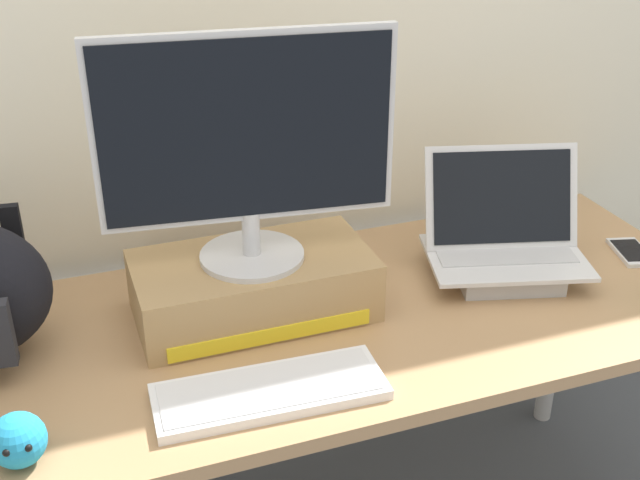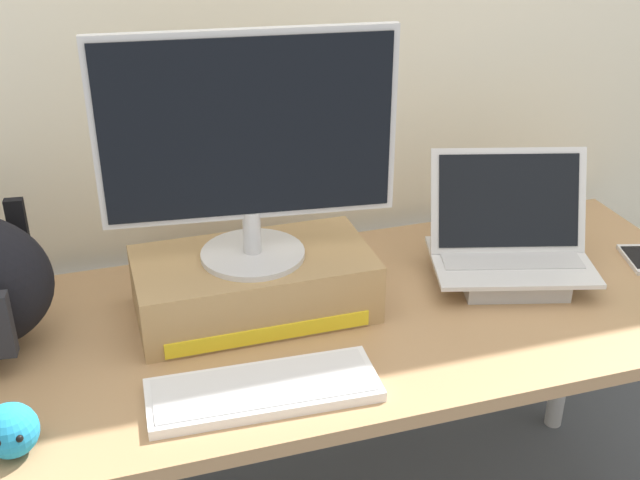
{
  "view_description": "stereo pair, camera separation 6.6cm",
  "coord_description": "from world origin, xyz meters",
  "px_view_note": "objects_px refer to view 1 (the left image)",
  "views": [
    {
      "loc": [
        -0.48,
        -1.32,
        1.62
      ],
      "look_at": [
        0.0,
        0.0,
        0.89
      ],
      "focal_mm": 45.35,
      "sensor_mm": 36.0,
      "label": 1
    },
    {
      "loc": [
        -0.42,
        -1.34,
        1.62
      ],
      "look_at": [
        0.0,
        0.0,
        0.89
      ],
      "focal_mm": 45.35,
      "sensor_mm": 36.0,
      "label": 2
    }
  ],
  "objects_px": {
    "plush_toy": "(18,440)",
    "open_laptop": "(504,251)",
    "desktop_monitor": "(247,146)",
    "external_keyboard": "(270,391)",
    "toner_box_yellow": "(253,286)",
    "cell_phone": "(631,252)"
  },
  "relations": [
    {
      "from": "toner_box_yellow",
      "to": "external_keyboard",
      "type": "xyz_separation_m",
      "value": [
        -0.05,
        -0.28,
        -0.05
      ]
    },
    {
      "from": "desktop_monitor",
      "to": "external_keyboard",
      "type": "relative_size",
      "value": 1.35
    },
    {
      "from": "desktop_monitor",
      "to": "plush_toy",
      "type": "relative_size",
      "value": 6.28
    },
    {
      "from": "open_laptop",
      "to": "external_keyboard",
      "type": "bearing_deg",
      "value": -142.8
    },
    {
      "from": "cell_phone",
      "to": "toner_box_yellow",
      "type": "bearing_deg",
      "value": -168.11
    },
    {
      "from": "toner_box_yellow",
      "to": "desktop_monitor",
      "type": "distance_m",
      "value": 0.31
    },
    {
      "from": "cell_phone",
      "to": "desktop_monitor",
      "type": "bearing_deg",
      "value": -168.04
    },
    {
      "from": "toner_box_yellow",
      "to": "plush_toy",
      "type": "height_order",
      "value": "toner_box_yellow"
    },
    {
      "from": "plush_toy",
      "to": "toner_box_yellow",
      "type": "bearing_deg",
      "value": 32.78
    },
    {
      "from": "external_keyboard",
      "to": "cell_phone",
      "type": "bearing_deg",
      "value": 15.7
    },
    {
      "from": "desktop_monitor",
      "to": "plush_toy",
      "type": "xyz_separation_m",
      "value": [
        -0.47,
        -0.3,
        -0.32
      ]
    },
    {
      "from": "toner_box_yellow",
      "to": "cell_phone",
      "type": "bearing_deg",
      "value": -3.63
    },
    {
      "from": "toner_box_yellow",
      "to": "desktop_monitor",
      "type": "bearing_deg",
      "value": -99.29
    },
    {
      "from": "desktop_monitor",
      "to": "open_laptop",
      "type": "xyz_separation_m",
      "value": [
        0.57,
        -0.03,
        -0.31
      ]
    },
    {
      "from": "plush_toy",
      "to": "open_laptop",
      "type": "bearing_deg",
      "value": 14.6
    },
    {
      "from": "open_laptop",
      "to": "plush_toy",
      "type": "xyz_separation_m",
      "value": [
        -1.04,
        -0.27,
        -0.01
      ]
    },
    {
      "from": "desktop_monitor",
      "to": "open_laptop",
      "type": "distance_m",
      "value": 0.65
    },
    {
      "from": "toner_box_yellow",
      "to": "desktop_monitor",
      "type": "relative_size",
      "value": 0.85
    },
    {
      "from": "toner_box_yellow",
      "to": "plush_toy",
      "type": "distance_m",
      "value": 0.56
    },
    {
      "from": "open_laptop",
      "to": "desktop_monitor",
      "type": "bearing_deg",
      "value": -167.41
    },
    {
      "from": "open_laptop",
      "to": "plush_toy",
      "type": "relative_size",
      "value": 4.4
    },
    {
      "from": "plush_toy",
      "to": "cell_phone",
      "type": "bearing_deg",
      "value": 10.07
    }
  ]
}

